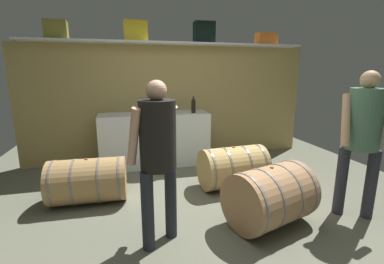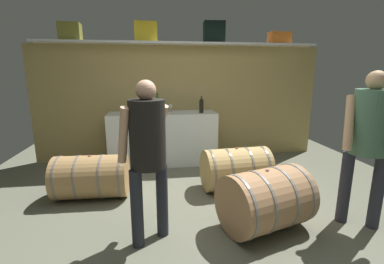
{
  "view_description": "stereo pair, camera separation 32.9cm",
  "coord_description": "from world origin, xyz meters",
  "px_view_note": "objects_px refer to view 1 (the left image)",
  "views": [
    {
      "loc": [
        -0.84,
        -2.52,
        1.57
      ],
      "look_at": [
        -0.05,
        0.6,
        0.85
      ],
      "focal_mm": 25.31,
      "sensor_mm": 36.0,
      "label": 1
    },
    {
      "loc": [
        -0.52,
        -2.58,
        1.57
      ],
      "look_at": [
        -0.05,
        0.6,
        0.85
      ],
      "focal_mm": 25.31,
      "sensor_mm": 36.0,
      "label": 2
    }
  ],
  "objects_px": {
    "visitor_tasting": "(363,130)",
    "wine_bottle_green": "(149,104)",
    "work_cabinet": "(155,139)",
    "wine_barrel_flank": "(88,181)",
    "wine_glass": "(161,107)",
    "winemaker_pouring": "(158,147)",
    "toolcase_yellow": "(136,31)",
    "wine_barrel_far": "(270,196)",
    "wine_barrel_near": "(233,167)",
    "toolcase_olive": "(56,30)",
    "wine_bottle_dark": "(193,105)",
    "toolcase_orange": "(266,39)",
    "toolcase_black": "(204,33)"
  },
  "relations": [
    {
      "from": "winemaker_pouring",
      "to": "visitor_tasting",
      "type": "bearing_deg",
      "value": -32.72
    },
    {
      "from": "wine_bottle_dark",
      "to": "wine_glass",
      "type": "relative_size",
      "value": 2.09
    },
    {
      "from": "wine_glass",
      "to": "wine_barrel_far",
      "type": "xyz_separation_m",
      "value": [
        0.79,
        -2.28,
        -0.67
      ]
    },
    {
      "from": "wine_bottle_green",
      "to": "wine_barrel_far",
      "type": "relative_size",
      "value": 0.33
    },
    {
      "from": "toolcase_olive",
      "to": "wine_barrel_near",
      "type": "relative_size",
      "value": 0.35
    },
    {
      "from": "wine_bottle_dark",
      "to": "wine_glass",
      "type": "distance_m",
      "value": 0.56
    },
    {
      "from": "toolcase_orange",
      "to": "winemaker_pouring",
      "type": "height_order",
      "value": "toolcase_orange"
    },
    {
      "from": "winemaker_pouring",
      "to": "toolcase_orange",
      "type": "bearing_deg",
      "value": 14.56
    },
    {
      "from": "toolcase_yellow",
      "to": "winemaker_pouring",
      "type": "bearing_deg",
      "value": -92.48
    },
    {
      "from": "wine_bottle_dark",
      "to": "winemaker_pouring",
      "type": "xyz_separation_m",
      "value": [
        -0.87,
        -2.09,
        -0.1
      ]
    },
    {
      "from": "work_cabinet",
      "to": "wine_glass",
      "type": "relative_size",
      "value": 13.64
    },
    {
      "from": "wine_barrel_far",
      "to": "visitor_tasting",
      "type": "relative_size",
      "value": 0.62
    },
    {
      "from": "wine_barrel_flank",
      "to": "wine_barrel_far",
      "type": "bearing_deg",
      "value": -25.57
    },
    {
      "from": "wine_bottle_green",
      "to": "wine_barrel_flank",
      "type": "distance_m",
      "value": 1.75
    },
    {
      "from": "wine_bottle_green",
      "to": "wine_bottle_dark",
      "type": "xyz_separation_m",
      "value": [
        0.72,
        -0.24,
        -0.02
      ]
    },
    {
      "from": "toolcase_olive",
      "to": "wine_glass",
      "type": "distance_m",
      "value": 1.96
    },
    {
      "from": "wine_bottle_green",
      "to": "toolcase_yellow",
      "type": "bearing_deg",
      "value": 155.68
    },
    {
      "from": "wine_glass",
      "to": "visitor_tasting",
      "type": "bearing_deg",
      "value": -52.83
    },
    {
      "from": "wine_bottle_green",
      "to": "wine_barrel_far",
      "type": "xyz_separation_m",
      "value": [
        1.01,
        -2.3,
        -0.73
      ]
    },
    {
      "from": "toolcase_yellow",
      "to": "wine_barrel_flank",
      "type": "distance_m",
      "value": 2.48
    },
    {
      "from": "toolcase_black",
      "to": "work_cabinet",
      "type": "distance_m",
      "value": 2.01
    },
    {
      "from": "wine_bottle_green",
      "to": "wine_glass",
      "type": "xyz_separation_m",
      "value": [
        0.21,
        -0.02,
        -0.05
      ]
    },
    {
      "from": "toolcase_black",
      "to": "work_cabinet",
      "type": "relative_size",
      "value": 0.19
    },
    {
      "from": "wine_bottle_green",
      "to": "visitor_tasting",
      "type": "height_order",
      "value": "visitor_tasting"
    },
    {
      "from": "toolcase_orange",
      "to": "visitor_tasting",
      "type": "distance_m",
      "value": 2.72
    },
    {
      "from": "toolcase_olive",
      "to": "visitor_tasting",
      "type": "height_order",
      "value": "toolcase_olive"
    },
    {
      "from": "wine_barrel_near",
      "to": "toolcase_olive",
      "type": "bearing_deg",
      "value": 144.79
    },
    {
      "from": "winemaker_pouring",
      "to": "toolcase_yellow",
      "type": "bearing_deg",
      "value": 58.95
    },
    {
      "from": "wine_glass",
      "to": "winemaker_pouring",
      "type": "relative_size",
      "value": 0.09
    },
    {
      "from": "wine_bottle_green",
      "to": "wine_bottle_dark",
      "type": "bearing_deg",
      "value": -18.1
    },
    {
      "from": "visitor_tasting",
      "to": "wine_bottle_green",
      "type": "bearing_deg",
      "value": -17.11
    },
    {
      "from": "wine_glass",
      "to": "wine_barrel_near",
      "type": "bearing_deg",
      "value": -58.57
    },
    {
      "from": "wine_barrel_near",
      "to": "wine_barrel_flank",
      "type": "bearing_deg",
      "value": 175.15
    },
    {
      "from": "toolcase_orange",
      "to": "wine_barrel_flank",
      "type": "bearing_deg",
      "value": -158.79
    },
    {
      "from": "toolcase_olive",
      "to": "toolcase_yellow",
      "type": "relative_size",
      "value": 0.87
    },
    {
      "from": "toolcase_orange",
      "to": "visitor_tasting",
      "type": "height_order",
      "value": "toolcase_orange"
    },
    {
      "from": "wine_bottle_green",
      "to": "wine_glass",
      "type": "bearing_deg",
      "value": -4.18
    },
    {
      "from": "toolcase_orange",
      "to": "wine_bottle_green",
      "type": "relative_size",
      "value": 1.17
    },
    {
      "from": "visitor_tasting",
      "to": "wine_barrel_near",
      "type": "bearing_deg",
      "value": -14.01
    },
    {
      "from": "toolcase_black",
      "to": "work_cabinet",
      "type": "height_order",
      "value": "toolcase_black"
    },
    {
      "from": "wine_barrel_near",
      "to": "visitor_tasting",
      "type": "distance_m",
      "value": 1.61
    },
    {
      "from": "toolcase_yellow",
      "to": "wine_barrel_near",
      "type": "height_order",
      "value": "toolcase_yellow"
    },
    {
      "from": "toolcase_olive",
      "to": "wine_barrel_far",
      "type": "distance_m",
      "value": 3.82
    },
    {
      "from": "toolcase_olive",
      "to": "toolcase_orange",
      "type": "height_order",
      "value": "toolcase_olive"
    },
    {
      "from": "toolcase_orange",
      "to": "wine_barrel_flank",
      "type": "height_order",
      "value": "toolcase_orange"
    },
    {
      "from": "wine_barrel_near",
      "to": "winemaker_pouring",
      "type": "relative_size",
      "value": 0.61
    },
    {
      "from": "toolcase_olive",
      "to": "toolcase_orange",
      "type": "distance_m",
      "value": 3.51
    },
    {
      "from": "work_cabinet",
      "to": "wine_barrel_flank",
      "type": "distance_m",
      "value": 1.54
    },
    {
      "from": "toolcase_yellow",
      "to": "winemaker_pouring",
      "type": "distance_m",
      "value": 2.72
    },
    {
      "from": "wine_barrel_near",
      "to": "wine_glass",
      "type": "bearing_deg",
      "value": 116.89
    }
  ]
}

